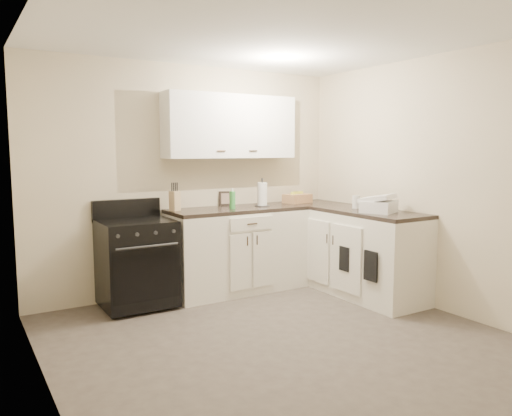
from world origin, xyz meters
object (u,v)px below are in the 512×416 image
paper_towel (262,194)px  wicker_basket (297,198)px  countertop_grill (379,207)px  stove (137,263)px  knife_block (175,201)px

paper_towel → wicker_basket: (0.56, 0.09, -0.08)m
wicker_basket → countertop_grill: size_ratio=0.98×
wicker_basket → countertop_grill: 1.21m
countertop_grill → paper_towel: bearing=98.2°
stove → paper_towel: bearing=0.4°
knife_block → countertop_grill: 2.13m
knife_block → paper_towel: size_ratio=0.77×
paper_towel → stove: bearing=-179.6°
knife_block → paper_towel: (1.01, -0.13, 0.03)m
stove → paper_towel: 1.61m
stove → knife_block: size_ratio=4.10×
wicker_basket → countertop_grill: bearing=-82.5°
stove → countertop_grill: 2.52m
wicker_basket → countertop_grill: (0.16, -1.20, 0.01)m
knife_block → stove: bearing=172.5°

